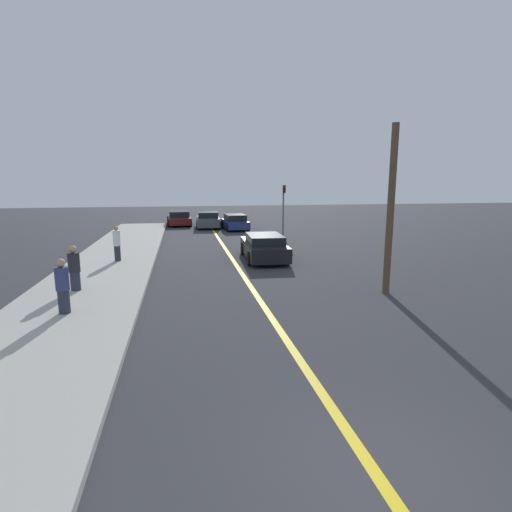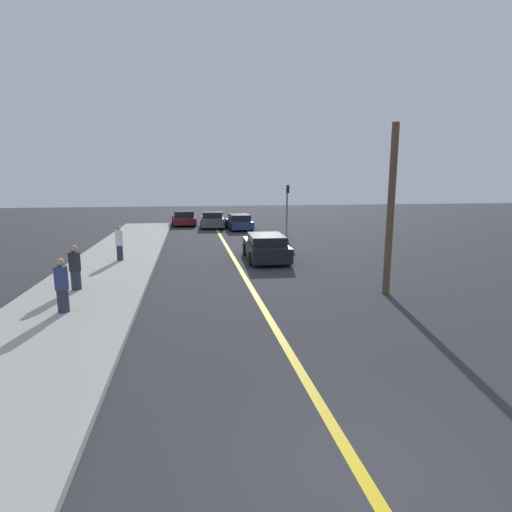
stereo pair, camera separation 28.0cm
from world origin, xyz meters
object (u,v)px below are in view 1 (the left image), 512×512
at_px(car_near_right_lane, 264,247).
at_px(utility_pole, 391,211).
at_px(pedestrian_mid_group, 74,268).
at_px(pedestrian_far_standing, 117,243).
at_px(car_ahead_center, 235,222).
at_px(car_parked_left_lot, 179,218).
at_px(traffic_light, 284,205).
at_px(pedestrian_near_curb, 63,286).
at_px(car_far_distant, 208,220).

distance_m(car_near_right_lane, utility_pole, 7.71).
relative_size(pedestrian_mid_group, pedestrian_far_standing, 0.94).
bearing_deg(car_near_right_lane, car_ahead_center, 91.29).
bearing_deg(pedestrian_mid_group, car_parked_left_lot, 81.22).
bearing_deg(car_near_right_lane, pedestrian_mid_group, -144.42).
relative_size(car_ahead_center, utility_pole, 0.70).
xyz_separation_m(car_ahead_center, utility_pole, (2.71, -19.46, 2.25)).
height_order(car_parked_left_lot, pedestrian_far_standing, pedestrian_far_standing).
bearing_deg(utility_pole, traffic_light, 89.55).
distance_m(car_ahead_center, pedestrian_far_standing, 14.47).
distance_m(car_near_right_lane, pedestrian_mid_group, 9.13).
xyz_separation_m(car_ahead_center, pedestrian_near_curb, (-7.57, -20.20, 0.33)).
bearing_deg(car_far_distant, utility_pole, -74.52).
distance_m(car_near_right_lane, car_ahead_center, 12.70).
relative_size(traffic_light, utility_pole, 0.63).
xyz_separation_m(pedestrian_near_curb, traffic_light, (10.40, 15.58, 1.30)).
height_order(car_ahead_center, pedestrian_near_curb, pedestrian_near_curb).
bearing_deg(traffic_light, car_ahead_center, 121.45).
xyz_separation_m(car_far_distant, pedestrian_far_standing, (-5.21, -14.30, 0.33)).
xyz_separation_m(pedestrian_near_curb, utility_pole, (10.28, 0.75, 1.92)).
relative_size(car_parked_left_lot, utility_pole, 0.84).
xyz_separation_m(car_far_distant, car_parked_left_lot, (-2.42, 2.64, -0.04)).
height_order(pedestrian_near_curb, traffic_light, traffic_light).
distance_m(pedestrian_mid_group, traffic_light, 16.94).
bearing_deg(pedestrian_near_curb, utility_pole, 4.16).
height_order(car_near_right_lane, pedestrian_far_standing, pedestrian_far_standing).
xyz_separation_m(car_ahead_center, pedestrian_far_standing, (-7.24, -12.53, 0.38)).
height_order(pedestrian_near_curb, utility_pole, utility_pole).
height_order(pedestrian_mid_group, pedestrian_far_standing, pedestrian_far_standing).
relative_size(car_near_right_lane, car_far_distant, 1.13).
xyz_separation_m(pedestrian_far_standing, traffic_light, (10.07, 7.90, 1.26)).
bearing_deg(utility_pole, pedestrian_far_standing, 145.15).
bearing_deg(pedestrian_mid_group, car_ahead_center, 66.03).
xyz_separation_m(car_parked_left_lot, traffic_light, (7.28, -9.04, 1.63)).
height_order(car_ahead_center, utility_pole, utility_pole).
distance_m(pedestrian_near_curb, traffic_light, 18.78).
relative_size(car_near_right_lane, pedestrian_far_standing, 2.80).
xyz_separation_m(pedestrian_far_standing, utility_pole, (9.95, -6.93, 1.88)).
xyz_separation_m(car_parked_left_lot, utility_pole, (7.16, -23.87, 2.24)).
relative_size(car_parked_left_lot, pedestrian_far_standing, 2.92).
distance_m(pedestrian_near_curb, pedestrian_mid_group, 2.53).
bearing_deg(car_near_right_lane, pedestrian_far_standing, -179.02).
distance_m(pedestrian_mid_group, pedestrian_far_standing, 5.21).
bearing_deg(car_parked_left_lot, car_near_right_lane, -79.45).
distance_m(car_far_distant, pedestrian_far_standing, 15.22).
bearing_deg(traffic_light, utility_pole, -90.45).
relative_size(car_parked_left_lot, pedestrian_mid_group, 3.09).
xyz_separation_m(car_parked_left_lot, pedestrian_near_curb, (-3.12, -24.62, 0.32)).
bearing_deg(car_near_right_lane, pedestrian_near_curb, -131.98).
bearing_deg(car_parked_left_lot, utility_pole, -76.60).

